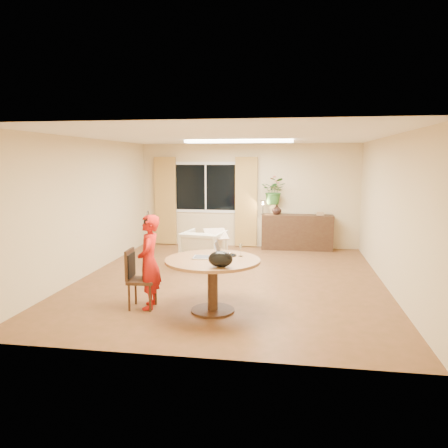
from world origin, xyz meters
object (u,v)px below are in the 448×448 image
(dining_chair, at_px, (142,279))
(child, at_px, (149,262))
(dining_table, at_px, (213,270))
(armchair, at_px, (204,248))
(sideboard, at_px, (297,232))

(dining_chair, distance_m, child, 0.28)
(dining_table, bearing_deg, child, 178.17)
(armchair, bearing_deg, child, 93.82)
(dining_table, distance_m, child, 0.96)
(child, height_order, armchair, child)
(child, xyz_separation_m, sideboard, (2.20, 4.71, -0.27))
(armchair, relative_size, sideboard, 0.47)
(dining_table, bearing_deg, armchair, 104.18)
(dining_chair, bearing_deg, sideboard, 61.24)
(dining_table, height_order, dining_chair, dining_chair)
(armchair, distance_m, sideboard, 2.80)
(dining_table, distance_m, dining_chair, 1.07)
(dining_chair, height_order, armchair, dining_chair)
(dining_chair, xyz_separation_m, sideboard, (2.30, 4.75, -0.01))
(armchair, bearing_deg, sideboard, -124.01)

